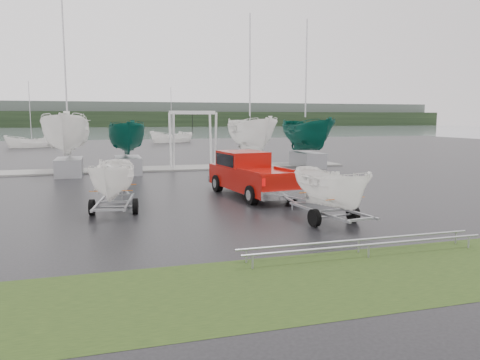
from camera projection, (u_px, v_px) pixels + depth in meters
The scene contains 18 objects.
ground_plane at pixel (165, 202), 20.37m from camera, with size 120.00×120.00×0.00m, color black.
lake at pixel (111, 132), 115.34m from camera, with size 300.00×300.00×0.00m, color slate.
grass_verge at pixel (235, 290), 9.93m from camera, with size 40.00×40.00×0.00m, color black.
dock at pixel (140, 169), 32.71m from camera, with size 30.00×3.00×0.12m, color gray.
treeline at pixel (106, 119), 181.41m from camera, with size 300.00×8.00×6.00m, color black.
far_hill at pixel (106, 114), 188.74m from camera, with size 300.00×6.00×10.00m, color #4C5651.
pickup_truck at pixel (249, 173), 22.02m from camera, with size 2.88×6.32×2.03m.
trailer_hitched at pixel (332, 155), 15.92m from camera, with size 1.84×3.73×4.36m.
trailer_parked at pixel (112, 148), 17.56m from camera, with size 1.85×3.74×4.64m.
boat_hoist at pixel (193, 131), 33.43m from camera, with size 3.30×2.18×4.12m.
keelboat_0 at pixel (66, 104), 28.93m from camera, with size 2.83×3.20×11.01m.
keelboat_1 at pixel (126, 117), 30.25m from camera, with size 2.33×3.20×7.29m.
keelboat_2 at pixel (252, 111), 32.42m from camera, with size 2.58×3.20×10.75m.
keelboat_3 at pixel (308, 113), 33.97m from camera, with size 2.51×3.20×10.68m.
mast_rack_2 at pixel (364, 242), 12.44m from camera, with size 7.00×0.56×0.06m.
moored_boat_1 at pixel (32, 147), 57.29m from camera, with size 3.00×2.95×11.12m.
moored_boat_2 at pixel (172, 143), 68.57m from camera, with size 3.51×3.47×11.53m.
moored_boat_3 at pixel (250, 138), 85.11m from camera, with size 2.91×2.84×11.74m.
Camera 1 is at (-2.63, -20.16, 3.64)m, focal length 35.00 mm.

